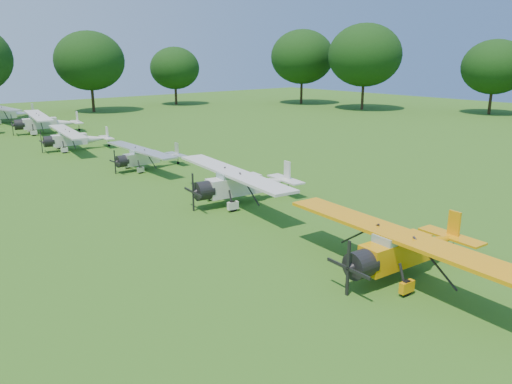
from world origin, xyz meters
TOP-DOWN VIEW (x-y plane):
  - ground at (0.00, 0.00)m, footprint 160.00×160.00m
  - tree_belt at (3.57, 0.16)m, footprint 137.36×130.27m
  - aircraft_2 at (0.04, -10.05)m, footprint 6.96×11.10m
  - aircraft_3 at (1.40, 2.33)m, footprint 7.16×11.37m
  - aircraft_4 at (1.36, 14.36)m, footprint 5.79×9.20m
  - aircraft_5 at (0.05, 26.05)m, footprint 6.49×10.31m
  - aircraft_6 at (1.28, 38.45)m, footprint 7.54×11.94m
  - aircraft_7 at (0.19, 50.98)m, footprint 7.47×11.91m

SIDE VIEW (x-z plane):
  - ground at x=0.00m, z-range 0.00..0.00m
  - aircraft_4 at x=1.36m, z-range 0.15..1.97m
  - aircraft_5 at x=0.05m, z-range 0.17..2.19m
  - aircraft_2 at x=0.04m, z-range 0.18..2.37m
  - aircraft_3 at x=1.40m, z-range 0.19..2.42m
  - aircraft_7 at x=0.19m, z-range 0.20..2.54m
  - aircraft_6 at x=1.28m, z-range 0.20..2.54m
  - tree_belt at x=3.57m, z-range 0.77..15.29m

